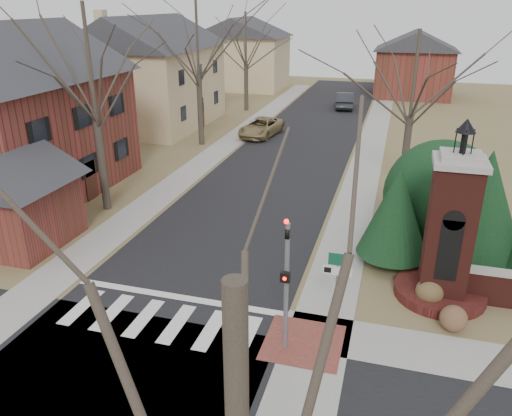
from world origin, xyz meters
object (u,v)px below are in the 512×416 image
(traffic_signal_pole, at_px, (286,275))
(distant_car, at_px, (345,100))
(sign_post, at_px, (337,276))
(pickup_truck, at_px, (261,127))
(brick_gate_monument, at_px, (448,242))

(traffic_signal_pole, relative_size, distant_car, 0.95)
(sign_post, xyz_separation_m, pickup_truck, (-8.99, 23.66, -1.26))
(distant_car, bearing_deg, pickup_truck, 62.81)
(traffic_signal_pole, distance_m, distant_car, 38.25)
(brick_gate_monument, relative_size, pickup_truck, 1.30)
(traffic_signal_pole, xyz_separation_m, brick_gate_monument, (4.70, 4.42, -0.42))
(traffic_signal_pole, xyz_separation_m, distant_car, (-2.70, 38.11, -1.80))
(pickup_truck, distance_m, distant_car, 13.97)
(pickup_truck, bearing_deg, traffic_signal_pole, -64.78)
(traffic_signal_pole, distance_m, brick_gate_monument, 6.47)
(brick_gate_monument, bearing_deg, traffic_signal_pole, -136.76)
(sign_post, relative_size, distant_car, 0.58)
(traffic_signal_pole, height_order, brick_gate_monument, brick_gate_monument)
(sign_post, bearing_deg, distant_car, 96.21)
(sign_post, distance_m, brick_gate_monument, 4.55)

